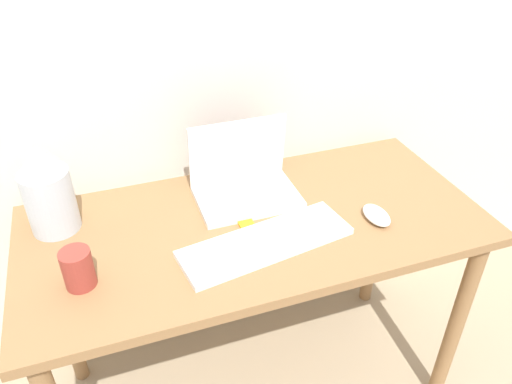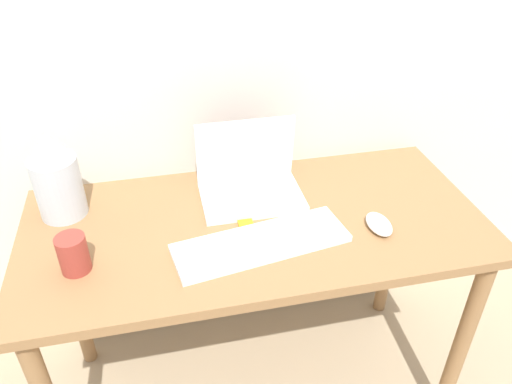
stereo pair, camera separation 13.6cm
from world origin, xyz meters
name	(u,v)px [view 2 (the right image)]	position (x,y,z in m)	size (l,w,h in m)	color
wall_back	(228,9)	(0.00, 0.68, 1.25)	(6.00, 0.05, 2.50)	silver
desk	(255,248)	(0.00, 0.31, 0.65)	(1.31, 0.61, 0.75)	olive
laptop	(249,180)	(0.01, 0.44, 0.80)	(0.30, 0.21, 0.23)	white
keyboard	(261,243)	(-0.01, 0.20, 0.76)	(0.49, 0.22, 0.02)	white
mouse	(379,224)	(0.33, 0.20, 0.77)	(0.06, 0.11, 0.03)	white
vase	(56,176)	(-0.53, 0.46, 0.88)	(0.13, 0.13, 0.26)	silver
mp3_player	(246,226)	(-0.03, 0.28, 0.76)	(0.04, 0.05, 0.01)	orange
mug	(73,254)	(-0.48, 0.21, 0.80)	(0.07, 0.07, 0.10)	#9E382D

